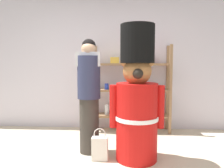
{
  "coord_description": "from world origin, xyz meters",
  "views": [
    {
      "loc": [
        0.33,
        -2.21,
        1.26
      ],
      "look_at": [
        0.15,
        0.79,
        1.0
      ],
      "focal_mm": 35.7,
      "sensor_mm": 36.0,
      "label": 1
    }
  ],
  "objects_px": {
    "teddy_bear_guard": "(137,100)",
    "shopping_bag": "(100,148)",
    "person_shopper": "(89,94)",
    "merchandise_shelf": "(132,88)"
  },
  "relations": [
    {
      "from": "teddy_bear_guard",
      "to": "shopping_bag",
      "type": "relative_size",
      "value": 4.14
    },
    {
      "from": "person_shopper",
      "to": "shopping_bag",
      "type": "bearing_deg",
      "value": -55.85
    },
    {
      "from": "person_shopper",
      "to": "shopping_bag",
      "type": "xyz_separation_m",
      "value": [
        0.18,
        -0.26,
        -0.68
      ]
    },
    {
      "from": "teddy_bear_guard",
      "to": "merchandise_shelf",
      "type": "bearing_deg",
      "value": 91.37
    },
    {
      "from": "merchandise_shelf",
      "to": "shopping_bag",
      "type": "height_order",
      "value": "merchandise_shelf"
    },
    {
      "from": "merchandise_shelf",
      "to": "teddy_bear_guard",
      "type": "distance_m",
      "value": 1.3
    },
    {
      "from": "shopping_bag",
      "to": "person_shopper",
      "type": "bearing_deg",
      "value": 124.15
    },
    {
      "from": "teddy_bear_guard",
      "to": "shopping_bag",
      "type": "distance_m",
      "value": 0.8
    },
    {
      "from": "person_shopper",
      "to": "teddy_bear_guard",
      "type": "bearing_deg",
      "value": -17.53
    },
    {
      "from": "teddy_bear_guard",
      "to": "person_shopper",
      "type": "height_order",
      "value": "teddy_bear_guard"
    }
  ]
}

